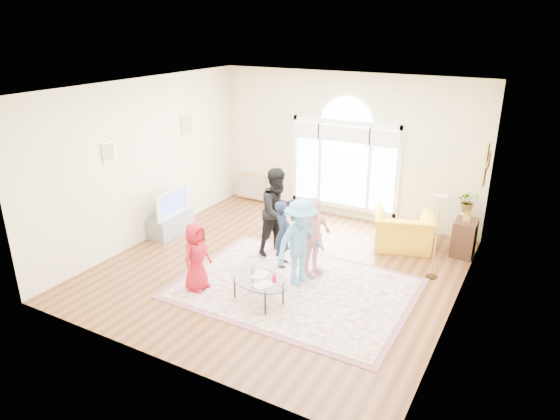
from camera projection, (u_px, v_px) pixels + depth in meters
The scene contains 18 objects.
ground at pixel (279, 269), 9.00m from camera, with size 6.00×6.00×0.00m, color #522F16.
room_shell at pixel (343, 150), 10.75m from camera, with size 6.00×6.00×6.00m.
area_rug at pixel (295, 288), 8.34m from camera, with size 3.60×2.60×0.02m, color beige.
rug_border at pixel (295, 288), 8.34m from camera, with size 3.80×2.80×0.01m, color #925563.
tv_console at pixel (171, 224), 10.41m from camera, with size 0.45×1.00×0.42m, color gray.
television at pixel (170, 202), 10.24m from camera, with size 0.16×0.97×0.56m.
coffee_table at pixel (259, 280), 7.79m from camera, with size 1.22×0.94×0.54m.
armchair at pixel (403, 231), 9.69m from camera, with size 1.12×0.98×0.73m, color yellow.
side_cabinet at pixel (464, 238), 9.41m from camera, with size 0.40×0.50×0.70m, color black.
floor_lamp at pixel (440, 208), 8.25m from camera, with size 0.30×0.30×1.51m.
plant_pedestal at pixel (464, 228), 9.84m from camera, with size 0.20×0.20×0.70m, color white.
potted_plant at pixel (468, 201), 9.64m from camera, with size 0.39×0.34×0.43m, color #33722D.
leaning_picture at pixel (252, 200), 12.45m from camera, with size 0.80×0.05×0.62m, color tan.
child_red at pixel (196, 257), 8.10m from camera, with size 0.57×0.37×1.17m, color #AA1423.
child_navy at pixel (283, 234), 8.89m from camera, with size 0.45×0.29×1.23m, color #172238.
child_black at pixel (278, 211), 9.30m from camera, with size 0.81×0.63×1.67m, color black.
child_pink at pixel (312, 237), 8.52m from camera, with size 0.83×0.35×1.42m, color #F6AEBF.
child_blue at pixel (301, 242), 8.22m from camera, with size 0.97×0.56×1.50m, color #5295C5.
Camera 1 is at (3.91, -7.01, 4.20)m, focal length 32.00 mm.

